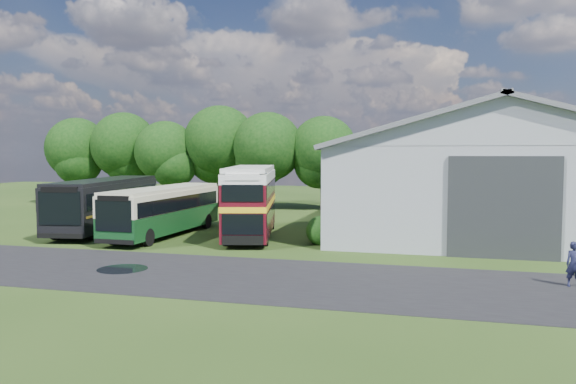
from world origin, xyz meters
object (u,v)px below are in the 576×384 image
(visitor_a, at_px, (574,265))
(storage_shed, at_px, (485,167))
(bus_green_single, at_px, (164,210))
(bus_dark_single, at_px, (106,203))
(bus_maroon_double, at_px, (251,202))

(visitor_a, bearing_deg, storage_shed, 91.35)
(bus_green_single, relative_size, visitor_a, 6.33)
(bus_green_single, xyz_separation_m, bus_dark_single, (-4.99, 1.34, 0.20))
(storage_shed, height_order, bus_dark_single, storage_shed)
(bus_dark_single, bearing_deg, visitor_a, -29.16)
(bus_maroon_double, height_order, bus_dark_single, bus_maroon_double)
(bus_green_single, height_order, bus_dark_single, bus_dark_single)
(visitor_a, bearing_deg, bus_green_single, 153.96)
(storage_shed, relative_size, visitor_a, 14.28)
(bus_green_single, distance_m, bus_maroon_double, 5.47)
(storage_shed, relative_size, bus_green_single, 2.25)
(storage_shed, height_order, visitor_a, storage_shed)
(storage_shed, bearing_deg, bus_green_single, -154.64)
(bus_maroon_double, bearing_deg, storage_shed, 16.55)
(bus_maroon_double, xyz_separation_m, visitor_a, (16.18, -9.13, -1.28))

